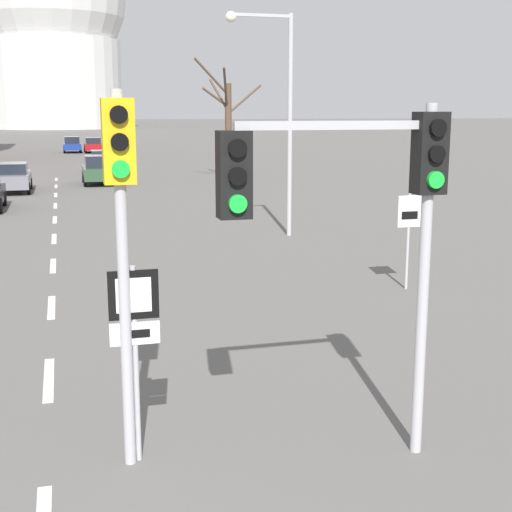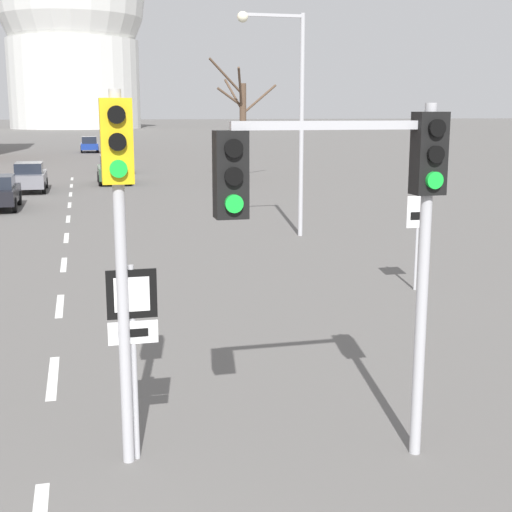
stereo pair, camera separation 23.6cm
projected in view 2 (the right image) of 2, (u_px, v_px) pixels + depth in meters
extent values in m
cube|color=silver|center=(53.00, 377.00, 11.64)|extent=(0.16, 2.00, 0.01)
cube|color=silver|center=(60.00, 306.00, 15.93)|extent=(0.16, 2.00, 0.01)
cube|color=silver|center=(64.00, 265.00, 20.21)|extent=(0.16, 2.00, 0.01)
cube|color=silver|center=(66.00, 238.00, 24.50)|extent=(0.16, 2.00, 0.01)
cube|color=silver|center=(68.00, 219.00, 28.78)|extent=(0.16, 2.00, 0.01)
cube|color=silver|center=(70.00, 205.00, 33.06)|extent=(0.16, 2.00, 0.01)
cube|color=silver|center=(71.00, 194.00, 37.35)|extent=(0.16, 2.00, 0.01)
cube|color=silver|center=(71.00, 186.00, 41.63)|extent=(0.16, 2.00, 0.01)
cube|color=silver|center=(72.00, 179.00, 45.91)|extent=(0.16, 2.00, 0.01)
cylinder|color=#B2B2B7|center=(122.00, 285.00, 8.42)|extent=(0.14, 0.14, 4.52)
cube|color=yellow|center=(117.00, 141.00, 8.08)|extent=(0.36, 0.28, 0.96)
cylinder|color=black|center=(116.00, 115.00, 7.86)|extent=(0.20, 0.06, 0.20)
cylinder|color=black|center=(117.00, 142.00, 7.92)|extent=(0.20, 0.06, 0.20)
cylinder|color=green|center=(118.00, 169.00, 7.98)|extent=(0.20, 0.06, 0.20)
cylinder|color=#B2B2B7|center=(422.00, 286.00, 8.65)|extent=(0.14, 0.14, 4.37)
cube|color=black|center=(429.00, 153.00, 8.33)|extent=(0.36, 0.28, 0.96)
cylinder|color=black|center=(437.00, 128.00, 8.11)|extent=(0.20, 0.06, 0.20)
cylinder|color=black|center=(436.00, 154.00, 8.17)|extent=(0.20, 0.06, 0.20)
cylinder|color=green|center=(434.00, 180.00, 8.22)|extent=(0.20, 0.06, 0.20)
cube|color=#B2B2B7|center=(334.00, 125.00, 7.99)|extent=(2.37, 0.10, 0.10)
cube|color=black|center=(231.00, 175.00, 7.82)|extent=(0.36, 0.28, 0.96)
cylinder|color=black|center=(234.00, 148.00, 7.59)|extent=(0.20, 0.06, 0.20)
cylinder|color=black|center=(234.00, 176.00, 7.65)|extent=(0.20, 0.06, 0.20)
cylinder|color=green|center=(234.00, 204.00, 7.71)|extent=(0.20, 0.06, 0.20)
cylinder|color=#B2B2B7|center=(134.00, 364.00, 8.69)|extent=(0.07, 0.07, 2.48)
cube|color=black|center=(132.00, 294.00, 8.50)|extent=(0.60, 0.03, 0.60)
cube|color=white|center=(132.00, 294.00, 8.48)|extent=(0.42, 0.01, 0.42)
cube|color=white|center=(133.00, 333.00, 8.59)|extent=(0.60, 0.03, 0.28)
cube|color=black|center=(133.00, 333.00, 8.58)|extent=(0.36, 0.01, 0.10)
cylinder|color=#B2B2B7|center=(417.00, 242.00, 17.14)|extent=(0.07, 0.07, 2.35)
cube|color=white|center=(418.00, 212.00, 16.97)|extent=(0.60, 0.03, 0.76)
cube|color=black|center=(419.00, 216.00, 16.97)|extent=(0.42, 0.01, 0.19)
cylinder|color=#B2B2B7|center=(301.00, 128.00, 24.21)|extent=(0.16, 0.16, 7.45)
cube|color=#B2B2B7|center=(273.00, 15.00, 23.25)|extent=(2.04, 0.10, 0.10)
sphere|color=#F2EAC6|center=(243.00, 17.00, 23.03)|extent=(0.36, 0.36, 0.36)
cube|color=maroon|center=(110.00, 146.00, 75.42)|extent=(1.76, 4.31, 0.66)
cube|color=#1E232D|center=(110.00, 140.00, 75.08)|extent=(1.50, 2.07, 0.61)
cylinder|color=black|center=(102.00, 149.00, 76.56)|extent=(0.18, 0.63, 0.63)
cylinder|color=black|center=(117.00, 149.00, 76.95)|extent=(0.18, 0.63, 0.63)
cylinder|color=black|center=(103.00, 150.00, 74.01)|extent=(0.18, 0.63, 0.63)
cylinder|color=black|center=(119.00, 150.00, 74.40)|extent=(0.18, 0.63, 0.63)
cube|color=navy|center=(89.00, 146.00, 75.58)|extent=(1.76, 4.12, 0.62)
cube|color=#1E232D|center=(89.00, 140.00, 75.25)|extent=(1.50, 1.98, 0.71)
cylinder|color=black|center=(81.00, 149.00, 76.66)|extent=(0.18, 0.66, 0.66)
cylinder|color=black|center=(97.00, 148.00, 77.05)|extent=(0.18, 0.66, 0.66)
cylinder|color=black|center=(81.00, 150.00, 74.23)|extent=(0.18, 0.66, 0.66)
cylinder|color=black|center=(98.00, 150.00, 74.62)|extent=(0.18, 0.66, 0.66)
cube|color=#B7B7BC|center=(118.00, 162.00, 50.86)|extent=(1.84, 4.48, 0.70)
cube|color=#1E232D|center=(118.00, 154.00, 50.53)|extent=(1.57, 2.15, 0.53)
cylinder|color=black|center=(106.00, 166.00, 52.05)|extent=(0.18, 0.68, 0.68)
cylinder|color=black|center=(130.00, 166.00, 52.46)|extent=(0.18, 0.68, 0.68)
cylinder|color=black|center=(107.00, 169.00, 49.41)|extent=(0.18, 0.68, 0.68)
cylinder|color=black|center=(132.00, 169.00, 49.82)|extent=(0.18, 0.68, 0.68)
cylinder|color=black|center=(19.00, 198.00, 33.02)|extent=(0.18, 0.66, 0.66)
cylinder|color=black|center=(15.00, 205.00, 30.59)|extent=(0.18, 0.66, 0.66)
cube|color=slate|center=(30.00, 179.00, 38.65)|extent=(1.63, 4.49, 0.71)
cube|color=#1E232D|center=(29.00, 168.00, 38.31)|extent=(1.39, 2.15, 0.56)
cylinder|color=black|center=(18.00, 183.00, 39.87)|extent=(0.18, 0.62, 0.62)
cylinder|color=black|center=(46.00, 183.00, 40.23)|extent=(0.18, 0.62, 0.62)
cylinder|color=black|center=(13.00, 189.00, 37.22)|extent=(0.18, 0.62, 0.62)
cylinder|color=black|center=(44.00, 188.00, 37.58)|extent=(0.18, 0.62, 0.62)
cube|color=#2D4C33|center=(114.00, 172.00, 42.72)|extent=(1.84, 4.11, 0.71)
cube|color=#1E232D|center=(114.00, 161.00, 42.38)|extent=(1.56, 1.97, 0.68)
cylinder|color=black|center=(99.00, 177.00, 43.80)|extent=(0.18, 0.65, 0.65)
cylinder|color=black|center=(127.00, 176.00, 44.20)|extent=(0.18, 0.65, 0.65)
cylinder|color=black|center=(100.00, 181.00, 41.37)|extent=(0.18, 0.65, 0.65)
cylinder|color=black|center=(130.00, 180.00, 41.78)|extent=(0.18, 0.65, 0.65)
cylinder|color=brown|center=(243.00, 133.00, 44.23)|extent=(0.41, 0.41, 5.96)
cylinder|color=brown|center=(233.00, 94.00, 44.79)|extent=(0.69, 2.47, 1.96)
cylinder|color=brown|center=(230.00, 97.00, 43.50)|extent=(1.72, 0.42, 1.22)
cylinder|color=brown|center=(226.00, 77.00, 42.97)|extent=(2.29, 0.93, 2.18)
cylinder|color=brown|center=(260.00, 99.00, 44.62)|extent=(2.46, 1.40, 1.83)
cylinder|color=brown|center=(240.00, 88.00, 42.60)|extent=(0.82, 2.25, 2.41)
cylinder|color=silver|center=(75.00, 85.00, 180.97)|extent=(32.69, 32.69, 21.80)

